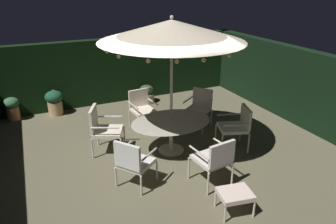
% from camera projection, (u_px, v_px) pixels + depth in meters
% --- Properties ---
extents(ground_plane, '(8.18, 7.55, 0.02)m').
position_uv_depth(ground_plane, '(160.00, 155.00, 6.69)').
color(ground_plane, brown).
extents(hedge_backdrop_rear, '(8.18, 0.30, 1.92)m').
position_uv_depth(hedge_backdrop_rear, '(112.00, 71.00, 9.35)').
color(hedge_backdrop_rear, black).
rests_on(hedge_backdrop_rear, ground_plane).
extents(hedge_backdrop_right, '(0.30, 7.55, 1.92)m').
position_uv_depth(hedge_backdrop_right, '(304.00, 88.00, 7.83)').
color(hedge_backdrop_right, black).
rests_on(hedge_backdrop_right, ground_plane).
extents(patio_dining_table, '(1.74, 1.29, 0.72)m').
position_uv_depth(patio_dining_table, '(171.00, 126.00, 6.63)').
color(patio_dining_table, beige).
rests_on(patio_dining_table, ground_plane).
extents(patio_umbrella, '(2.83, 2.83, 2.87)m').
position_uv_depth(patio_umbrella, '(172.00, 31.00, 5.85)').
color(patio_umbrella, beige).
rests_on(patio_umbrella, ground_plane).
extents(patio_chair_north, '(0.77, 0.74, 0.96)m').
position_uv_depth(patio_chair_north, '(237.00, 124.00, 6.79)').
color(patio_chair_north, beige).
rests_on(patio_chair_north, ground_plane).
extents(patio_chair_northeast, '(0.80, 0.80, 0.97)m').
position_uv_depth(patio_chair_northeast, '(199.00, 106.00, 7.80)').
color(patio_chair_northeast, beige).
rests_on(patio_chair_northeast, ground_plane).
extents(patio_chair_east, '(0.62, 0.64, 0.94)m').
position_uv_depth(patio_chair_east, '(141.00, 106.00, 7.80)').
color(patio_chair_east, beige).
rests_on(patio_chair_east, ground_plane).
extents(patio_chair_southeast, '(0.82, 0.80, 1.03)m').
position_uv_depth(patio_chair_southeast, '(102.00, 127.00, 6.61)').
color(patio_chair_southeast, silver).
rests_on(patio_chair_southeast, ground_plane).
extents(patio_chair_south, '(0.79, 0.79, 0.94)m').
position_uv_depth(patio_chair_south, '(133.00, 161.00, 5.48)').
color(patio_chair_south, beige).
rests_on(patio_chair_south, ground_plane).
extents(patio_chair_southwest, '(0.66, 0.68, 0.95)m').
position_uv_depth(patio_chair_southwest, '(215.00, 158.00, 5.51)').
color(patio_chair_southwest, beige).
rests_on(patio_chair_southwest, ground_plane).
extents(ottoman_footrest, '(0.59, 0.51, 0.39)m').
position_uv_depth(ottoman_footrest, '(235.00, 195.00, 4.93)').
color(ottoman_footrest, beige).
rests_on(ottoman_footrest, ground_plane).
extents(potted_plant_back_left, '(0.46, 0.46, 0.55)m').
position_uv_depth(potted_plant_back_left, '(147.00, 94.00, 9.48)').
color(potted_plant_back_left, tan).
rests_on(potted_plant_back_left, ground_plane).
extents(potted_plant_right_far, '(0.40, 0.40, 0.64)m').
position_uv_depth(potted_plant_right_far, '(12.00, 108.00, 8.23)').
color(potted_plant_right_far, '#9E6B43').
rests_on(potted_plant_right_far, ground_plane).
extents(potted_plant_front_corner, '(0.48, 0.48, 0.69)m').
position_uv_depth(potted_plant_front_corner, '(55.00, 101.00, 8.57)').
color(potted_plant_front_corner, tan).
rests_on(potted_plant_front_corner, ground_plane).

